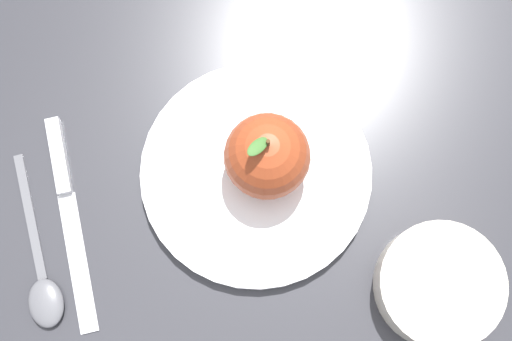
{
  "coord_description": "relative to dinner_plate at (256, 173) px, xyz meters",
  "views": [
    {
      "loc": [
        0.03,
        0.14,
        0.67
      ],
      "look_at": [
        -0.03,
        0.01,
        0.02
      ],
      "focal_mm": 46.75,
      "sensor_mm": 36.0,
      "label": 1
    }
  ],
  "objects": [
    {
      "name": "ground_plane",
      "position": [
        0.03,
        -0.01,
        -0.01
      ],
      "size": [
        2.4,
        2.4,
        0.0
      ],
      "primitive_type": "plane",
      "color": "#2D2D33"
    },
    {
      "name": "dinner_plate",
      "position": [
        0.0,
        0.0,
        0.0
      ],
      "size": [
        0.23,
        0.23,
        0.02
      ],
      "color": "white",
      "rests_on": "ground_plane"
    },
    {
      "name": "apple",
      "position": [
        -0.01,
        -0.0,
        0.05
      ],
      "size": [
        0.08,
        0.08,
        0.1
      ],
      "color": "#9E3D1E",
      "rests_on": "dinner_plate"
    },
    {
      "name": "side_bowl",
      "position": [
        -0.11,
        0.18,
        0.02
      ],
      "size": [
        0.12,
        0.12,
        0.04
      ],
      "color": "silver",
      "rests_on": "ground_plane"
    },
    {
      "name": "knife",
      "position": [
        0.19,
        -0.05,
        -0.01
      ],
      "size": [
        0.06,
        0.22,
        0.01
      ],
      "color": "silver",
      "rests_on": "ground_plane"
    },
    {
      "name": "spoon",
      "position": [
        0.24,
        0.01,
        -0.0
      ],
      "size": [
        0.05,
        0.18,
        0.01
      ],
      "color": "#59595E",
      "rests_on": "ground_plane"
    }
  ]
}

